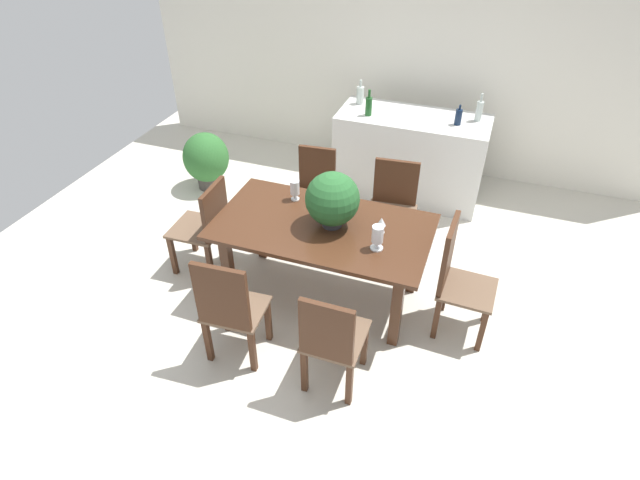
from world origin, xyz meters
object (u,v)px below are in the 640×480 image
chair_near_right (331,339)px  wine_glass (381,222)px  crystal_vase_left (378,236)px  chair_head_end (206,224)px  wine_bottle_dark (360,95)px  chair_far_left (315,189)px  wine_bottle_amber (479,111)px  dining_table (322,236)px  flower_centerpiece (332,199)px  potted_plant_floor (206,159)px  wine_bottle_green (369,106)px  chair_far_right (393,203)px  kitchen_counter (410,156)px  crystal_vase_center_near (295,188)px  chair_foot_end (456,275)px  chair_near_left (229,308)px  wine_bottle_clear (458,117)px

chair_near_right → wine_glass: chair_near_right is taller
chair_near_right → crystal_vase_left: bearing=-97.3°
chair_head_end → wine_bottle_dark: (0.81, 2.12, 0.55)m
chair_far_left → wine_bottle_amber: wine_bottle_amber is taller
chair_far_left → dining_table: bearing=-71.2°
flower_centerpiece → wine_glass: bearing=5.5°
potted_plant_floor → crystal_vase_left: bearing=-31.5°
chair_far_left → chair_near_right: size_ratio=0.99×
chair_head_end → wine_glass: bearing=90.1°
wine_bottle_green → chair_near_right: bearing=-78.9°
chair_far_right → chair_near_right: chair_near_right is taller
chair_far_left → flower_centerpiece: size_ratio=1.95×
chair_far_right → wine_glass: bearing=-90.0°
kitchen_counter → chair_head_end: bearing=-126.3°
wine_bottle_dark → crystal_vase_center_near: bearing=-91.3°
chair_far_left → chair_near_right: chair_near_right is taller
dining_table → chair_foot_end: size_ratio=1.74×
chair_near_left → wine_bottle_clear: wine_bottle_clear is taller
wine_glass → potted_plant_floor: wine_glass is taller
dining_table → flower_centerpiece: size_ratio=3.76×
crystal_vase_left → chair_foot_end: bearing=14.0°
chair_far_right → crystal_vase_center_near: bearing=-145.1°
chair_near_left → potted_plant_floor: (-1.51, 2.25, -0.18)m
chair_near_right → wine_glass: bearing=-94.3°
chair_head_end → chair_near_right: 1.79m
wine_glass → kitchen_counter: size_ratio=0.09×
chair_near_left → potted_plant_floor: chair_near_left is taller
wine_glass → wine_bottle_clear: (0.32, 1.87, 0.17)m
flower_centerpiece → potted_plant_floor: flower_centerpiece is taller
wine_bottle_amber → crystal_vase_center_near: bearing=-126.4°
flower_centerpiece → kitchen_counter: flower_centerpiece is taller
kitchen_counter → chair_far_left: bearing=-124.6°
crystal_vase_center_near → wine_bottle_amber: 2.26m
chair_far_left → wine_bottle_dark: 1.33m
chair_far_left → wine_bottle_green: size_ratio=3.29×
wine_bottle_dark → potted_plant_floor: wine_bottle_dark is taller
crystal_vase_center_near → wine_bottle_dark: (0.04, 1.84, 0.18)m
chair_near_left → crystal_vase_center_near: chair_near_left is taller
crystal_vase_center_near → wine_bottle_green: size_ratio=0.67×
chair_far_left → chair_head_end: (-0.72, -0.91, 0.00)m
chair_far_right → wine_bottle_green: size_ratio=3.26×
crystal_vase_left → wine_bottle_amber: 2.31m
kitchen_counter → wine_glass: bearing=-85.7°
chair_near_left → chair_far_right: bearing=-116.9°
chair_foot_end → wine_bottle_dark: 2.61m
kitchen_counter → wine_bottle_amber: wine_bottle_amber is taller
wine_bottle_clear → flower_centerpiece: bearing=-110.6°
wine_bottle_green → potted_plant_floor: size_ratio=0.41×
chair_far_left → chair_foot_end: 1.78m
wine_bottle_clear → wine_bottle_dark: bearing=170.2°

